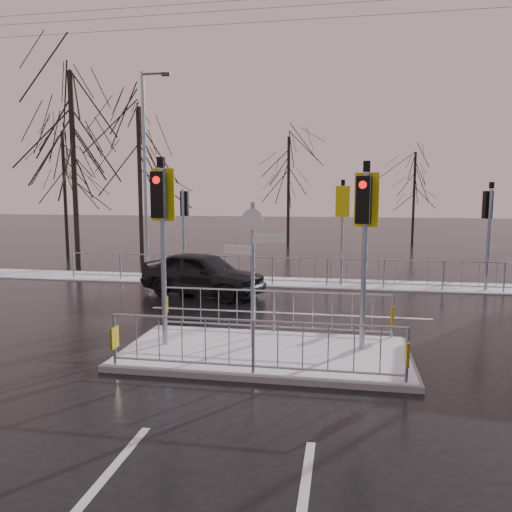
# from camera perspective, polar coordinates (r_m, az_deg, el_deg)

# --- Properties ---
(ground) EXTENTS (120.00, 120.00, 0.00)m
(ground) POSITION_cam_1_polar(r_m,az_deg,el_deg) (10.70, 1.04, -11.37)
(ground) COLOR black
(ground) RESTS_ON ground
(snow_verge) EXTENTS (30.00, 2.00, 0.04)m
(snow_verge) POSITION_cam_1_polar(r_m,az_deg,el_deg) (18.98, 5.14, -3.05)
(snow_verge) COLOR white
(snow_verge) RESTS_ON ground
(lane_markings) EXTENTS (8.00, 11.38, 0.01)m
(lane_markings) POSITION_cam_1_polar(r_m,az_deg,el_deg) (10.38, 0.75, -11.93)
(lane_markings) COLOR silver
(lane_markings) RESTS_ON ground
(traffic_island) EXTENTS (6.00, 3.04, 4.15)m
(traffic_island) POSITION_cam_1_polar(r_m,az_deg,el_deg) (10.59, 0.99, -9.34)
(traffic_island) COLOR slate
(traffic_island) RESTS_ON ground
(far_kerb_fixtures) EXTENTS (18.00, 0.65, 3.83)m
(far_kerb_fixtures) POSITION_cam_1_polar(r_m,az_deg,el_deg) (18.30, 5.95, -0.28)
(far_kerb_fixtures) COLOR #8F939C
(far_kerb_fixtures) RESTS_ON ground
(car_far_lane) EXTENTS (4.61, 2.96, 1.46)m
(car_far_lane) POSITION_cam_1_polar(r_m,az_deg,el_deg) (16.74, -6.11, -2.00)
(car_far_lane) COLOR black
(car_far_lane) RESTS_ON ground
(tree_near_a) EXTENTS (4.75, 4.75, 8.97)m
(tree_near_a) POSITION_cam_1_polar(r_m,az_deg,el_deg) (24.38, -20.26, 13.20)
(tree_near_a) COLOR black
(tree_near_a) RESTS_ON ground
(tree_near_b) EXTENTS (4.00, 4.00, 7.55)m
(tree_near_b) POSITION_cam_1_polar(r_m,az_deg,el_deg) (24.52, -13.20, 11.15)
(tree_near_b) COLOR black
(tree_near_b) RESTS_ON ground
(tree_near_c) EXTENTS (3.50, 3.50, 6.61)m
(tree_near_c) POSITION_cam_1_polar(r_m,az_deg,el_deg) (27.43, -21.10, 9.08)
(tree_near_c) COLOR black
(tree_near_c) RESTS_ON ground
(tree_far_a) EXTENTS (3.75, 3.75, 7.08)m
(tree_far_a) POSITION_cam_1_polar(r_m,az_deg,el_deg) (32.24, 3.75, 9.79)
(tree_far_a) COLOR black
(tree_far_a) RESTS_ON ground
(tree_far_b) EXTENTS (3.25, 3.25, 6.14)m
(tree_far_b) POSITION_cam_1_polar(r_m,az_deg,el_deg) (34.30, 17.67, 8.24)
(tree_far_b) COLOR black
(tree_far_b) RESTS_ON ground
(street_lamp_left) EXTENTS (1.25, 0.18, 8.20)m
(street_lamp_left) POSITION_cam_1_polar(r_m,az_deg,el_deg) (21.12, -12.43, 10.04)
(street_lamp_left) COLOR #8F939C
(street_lamp_left) RESTS_ON ground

